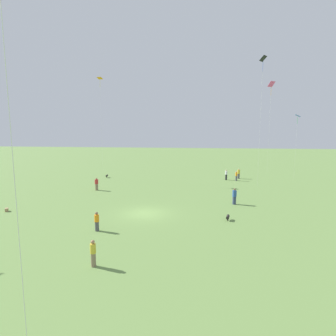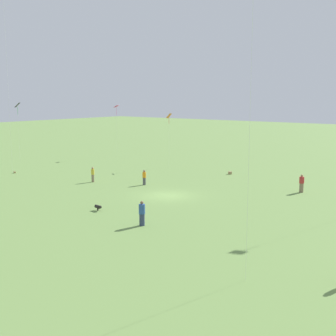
{
  "view_description": "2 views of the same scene",
  "coord_description": "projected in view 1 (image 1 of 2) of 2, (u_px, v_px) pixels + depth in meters",
  "views": [
    {
      "loc": [
        24.86,
        6.04,
        7.98
      ],
      "look_at": [
        -8.23,
        1.12,
        3.54
      ],
      "focal_mm": 28.0,
      "sensor_mm": 36.0,
      "label": 1
    },
    {
      "loc": [
        -26.57,
        34.35,
        9.46
      ],
      "look_at": [
        -5.21,
        6.62,
        3.98
      ],
      "focal_mm": 50.0,
      "sensor_mm": 36.0,
      "label": 2
    }
  ],
  "objects": [
    {
      "name": "ground_plane",
      "position": [
        145.0,
        213.0,
        26.31
      ],
      "size": [
        240.0,
        240.0,
        0.0
      ],
      "primitive_type": "plane",
      "color": "#6B8E47"
    },
    {
      "name": "person_1",
      "position": [
        234.0,
        196.0,
        29.56
      ],
      "size": [
        0.65,
        0.65,
        1.83
      ],
      "rotation": [
        0.0,
        0.0,
        0.9
      ],
      "color": "#333D5B",
      "rests_on": "ground_plane"
    },
    {
      "name": "person_6",
      "position": [
        97.0,
        184.0,
        36.86
      ],
      "size": [
        0.62,
        0.62,
        1.78
      ],
      "rotation": [
        0.0,
        0.0,
        3.55
      ],
      "color": "#847056",
      "rests_on": "ground_plane"
    },
    {
      "name": "kite_3",
      "position": [
        263.0,
        66.0,
        37.44
      ],
      "size": [
        1.21,
        1.18,
        18.92
      ],
      "rotation": [
        0.0,
        0.0,
        4.82
      ],
      "color": "black",
      "rests_on": "ground_plane"
    },
    {
      "name": "kite_1",
      "position": [
        100.0,
        86.0,
        43.58
      ],
      "size": [
        0.82,
        0.85,
        17.2
      ],
      "rotation": [
        0.0,
        0.0,
        3.84
      ],
      "color": "orange",
      "rests_on": "ground_plane"
    },
    {
      "name": "dog_0",
      "position": [
        228.0,
        217.0,
        24.17
      ],
      "size": [
        0.79,
        0.38,
        0.49
      ],
      "rotation": [
        0.0,
        0.0,
        1.4
      ],
      "color": "black",
      "rests_on": "ground_plane"
    },
    {
      "name": "kite_6",
      "position": [
        298.0,
        118.0,
        45.72
      ],
      "size": [
        0.98,
        0.9,
        11.25
      ],
      "rotation": [
        0.0,
        0.0,
        2.24
      ],
      "color": "blue",
      "rests_on": "ground_plane"
    },
    {
      "name": "dog_1",
      "position": [
        107.0,
        176.0,
        47.53
      ],
      "size": [
        0.84,
        0.38,
        0.54
      ],
      "rotation": [
        0.0,
        0.0,
        1.69
      ],
      "color": "black",
      "rests_on": "ground_plane"
    },
    {
      "name": "picnic_bag_1",
      "position": [
        7.0,
        210.0,
        26.96
      ],
      "size": [
        0.52,
        0.49,
        0.33
      ],
      "rotation": [
        0.0,
        0.0,
        0.6
      ],
      "color": "#A58459",
      "rests_on": "ground_plane"
    },
    {
      "name": "person_2",
      "position": [
        93.0,
        253.0,
        15.71
      ],
      "size": [
        0.48,
        0.48,
        1.66
      ],
      "rotation": [
        0.0,
        0.0,
        2.17
      ],
      "color": "#847056",
      "rests_on": "ground_plane"
    },
    {
      "name": "person_4",
      "position": [
        239.0,
        174.0,
        46.42
      ],
      "size": [
        0.55,
        0.55,
        1.8
      ],
      "rotation": [
        0.0,
        0.0,
        0.23
      ],
      "color": "#4C4C51",
      "rests_on": "ground_plane"
    },
    {
      "name": "person_0",
      "position": [
        97.0,
        222.0,
        21.48
      ],
      "size": [
        0.43,
        0.43,
        1.6
      ],
      "rotation": [
        0.0,
        0.0,
        1.42
      ],
      "color": "#4C4C51",
      "rests_on": "ground_plane"
    },
    {
      "name": "person_3",
      "position": [
        236.0,
        176.0,
        44.29
      ],
      "size": [
        0.42,
        0.42,
        1.66
      ],
      "rotation": [
        0.0,
        0.0,
        2.77
      ],
      "color": "#4C4C51",
      "rests_on": "ground_plane"
    },
    {
      "name": "kite_7",
      "position": [
        271.0,
        87.0,
        50.62
      ],
      "size": [
        1.41,
        1.5,
        17.9
      ],
      "rotation": [
        0.0,
        0.0,
        4.54
      ],
      "color": "#E54C99",
      "rests_on": "ground_plane"
    },
    {
      "name": "person_5",
      "position": [
        226.0,
        175.0,
        45.11
      ],
      "size": [
        0.52,
        0.52,
        1.75
      ],
      "rotation": [
        0.0,
        0.0,
        5.11
      ],
      "color": "#232328",
      "rests_on": "ground_plane"
    }
  ]
}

